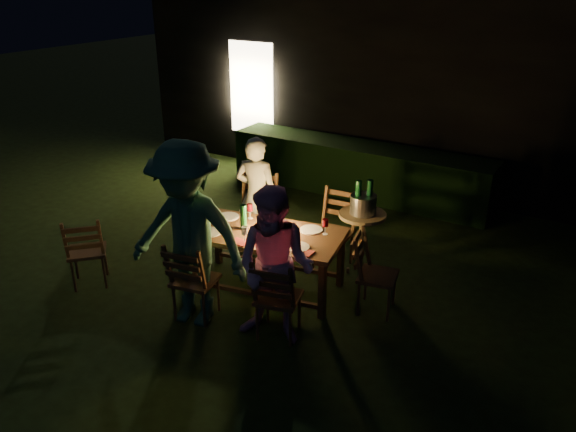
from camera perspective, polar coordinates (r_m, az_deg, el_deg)
The scene contains 29 objects.
garden_envelope at distance 10.66m, azimuth 15.45°, elevation 13.79°, with size 40.00×40.00×3.20m.
dining_table at distance 6.06m, azimuth -2.35°, elevation -2.25°, with size 1.79×1.12×0.69m.
chair_near_left at distance 5.81m, azimuth -9.40°, elevation -7.74°, with size 0.49×0.51×0.92m.
chair_near_right at distance 5.47m, azimuth -1.03°, elevation -9.62°, with size 0.50×0.52×0.91m.
chair_far_left at distance 7.00m, azimuth -3.27°, elevation -1.38°, with size 0.58×0.60×1.03m.
chair_far_right at distance 6.70m, azimuth 4.63°, elevation -2.84°, with size 0.46×0.49×0.96m.
chair_end at distance 5.92m, azimuth 8.86°, elevation -7.18°, with size 0.50×0.47×0.89m.
chair_spare at distance 6.68m, azimuth -19.58°, elevation -4.51°, with size 0.59×0.58×0.89m.
person_house_side at distance 6.87m, azimuth -3.18°, elevation 2.06°, with size 0.54×0.36×1.49m, color white.
person_opp_right at distance 5.17m, azimuth -1.29°, elevation -5.25°, with size 0.76×0.59×1.56m, color #E69EC9.
person_opp_left at distance 5.45m, azimuth -10.13°, elevation -2.00°, with size 1.22×0.70×1.89m, color #33664D.
lantern at distance 5.99m, azimuth -1.76°, elevation -0.19°, with size 0.16×0.16×0.35m.
plate_far_left at distance 6.42m, azimuth -6.13°, elevation -0.06°, with size 0.25×0.25×0.01m, color white.
plate_near_left at distance 6.07m, azimuth -7.96°, elevation -1.64°, with size 0.25×0.25×0.01m, color white.
plate_far_right at distance 6.07m, azimuth 2.36°, elevation -1.41°, with size 0.25×0.25×0.01m, color white.
plate_near_right at distance 5.70m, azimuth 0.96°, elevation -3.18°, with size 0.25×0.25×0.01m, color white.
wineglass_a at distance 6.34m, azimuth -3.89°, elevation 0.49°, with size 0.06×0.06×0.18m, color #59070F, non-canonical shape.
wineglass_b at distance 6.19m, azimuth -8.96°, elevation -0.35°, with size 0.06×0.06×0.18m, color #59070F, non-canonical shape.
wineglass_c at distance 5.66m, azimuth -0.67°, elevation -2.47°, with size 0.06×0.06×0.18m, color #59070F, non-canonical shape.
wineglass_d at distance 5.96m, azimuth 3.81°, elevation -1.11°, with size 0.06×0.06×0.18m, color #59070F, non-canonical shape.
wineglass_e at distance 5.79m, azimuth -4.44°, elevation -1.92°, with size 0.06×0.06×0.18m, color silver, non-canonical shape.
bottle_table at distance 6.07m, azimuth -4.56°, elevation -0.11°, with size 0.07×0.07×0.28m, color #0F471E.
napkin_left at distance 5.83m, azimuth -4.94°, elevation -2.65°, with size 0.18×0.14×0.01m, color red.
napkin_right at distance 5.60m, azimuth 1.65°, elevation -3.70°, with size 0.18×0.14×0.01m, color red.
phone at distance 6.04m, azimuth -8.90°, elevation -1.87°, with size 0.14×0.07×0.01m, color black.
side_table at distance 6.49m, azimuth 7.56°, elevation -0.42°, with size 0.54×0.54×0.73m.
ice_bucket at distance 6.41m, azimuth 7.65°, elevation 1.18°, with size 0.30×0.30×0.22m, color #A5A8AD.
bottle_bucket_a at distance 6.38m, azimuth 7.12°, elevation 1.57°, with size 0.07×0.07×0.32m, color #0F471E.
bottle_bucket_b at distance 6.41m, azimuth 8.23°, elevation 1.62°, with size 0.07×0.07×0.32m, color #0F471E.
Camera 1 is at (2.91, -3.95, 3.29)m, focal length 35.00 mm.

